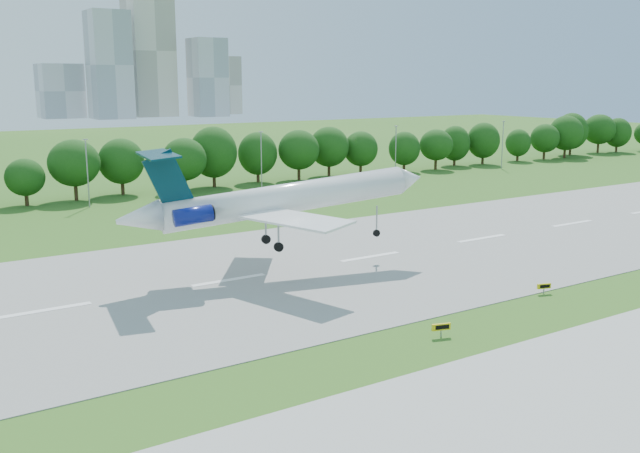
{
  "coord_description": "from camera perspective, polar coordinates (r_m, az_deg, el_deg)",
  "views": [
    {
      "loc": [
        -53.67,
        -46.03,
        22.3
      ],
      "look_at": [
        -12.19,
        18.0,
        6.63
      ],
      "focal_mm": 40.0,
      "sensor_mm": 36.0,
      "label": 1
    }
  ],
  "objects": [
    {
      "name": "ground",
      "position": [
        74.14,
        15.77,
        -6.35
      ],
      "size": [
        600.0,
        600.0,
        0.0
      ],
      "primitive_type": "plane",
      "color": "#265817",
      "rests_on": "ground"
    },
    {
      "name": "runway",
      "position": [
        91.77,
        4.02,
        -2.46
      ],
      "size": [
        400.0,
        45.0,
        0.08
      ],
      "primitive_type": "cube",
      "color": "gray",
      "rests_on": "ground"
    },
    {
      "name": "tree_line",
      "position": [
        148.97,
        -11.66,
        5.16
      ],
      "size": [
        288.4,
        8.4,
        10.4
      ],
      "color": "#382314",
      "rests_on": "ground"
    },
    {
      "name": "light_poles",
      "position": [
        138.8,
        -11.11,
        4.79
      ],
      "size": [
        175.9,
        0.25,
        12.19
      ],
      "color": "gray",
      "rests_on": "ground"
    },
    {
      "name": "skyline",
      "position": [
        463.02,
        -13.84,
        12.29
      ],
      "size": [
        127.0,
        52.0,
        80.0
      ],
      "color": "#B2B2B7",
      "rests_on": "ground"
    },
    {
      "name": "airliner",
      "position": [
        82.71,
        -3.83,
        2.17
      ],
      "size": [
        37.94,
        27.24,
        12.05
      ],
      "rotation": [
        0.0,
        -0.09,
        -0.16
      ],
      "color": "white",
      "rests_on": "ground"
    },
    {
      "name": "taxi_sign_left",
      "position": [
        64.42,
        9.67,
        -7.94
      ],
      "size": [
        1.76,
        0.69,
        1.25
      ],
      "rotation": [
        0.0,
        0.0,
        -0.29
      ],
      "color": "gray",
      "rests_on": "ground"
    },
    {
      "name": "taxi_sign_centre",
      "position": [
        79.63,
        17.48,
        -4.59
      ],
      "size": [
        1.57,
        0.66,
        1.12
      ],
      "rotation": [
        0.0,
        0.0,
        -0.32
      ],
      "color": "gray",
      "rests_on": "ground"
    },
    {
      "name": "service_vehicle_b",
      "position": [
        132.71,
        -12.63,
        1.9
      ],
      "size": [
        3.54,
        2.06,
        1.13
      ],
      "primitive_type": "imported",
      "rotation": [
        0.0,
        0.0,
        1.8
      ],
      "color": "white",
      "rests_on": "ground"
    }
  ]
}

